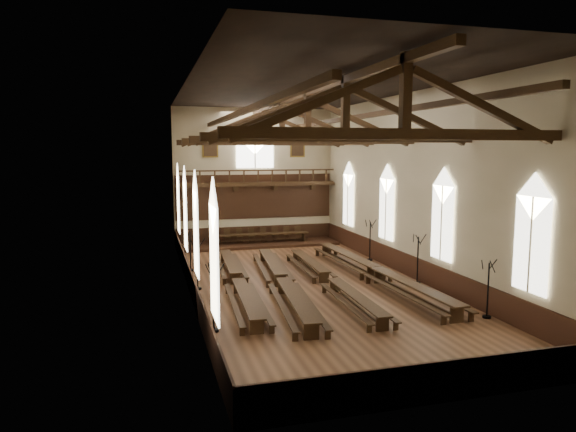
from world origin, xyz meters
name	(u,v)px	position (x,y,z in m)	size (l,w,h in m)	color
ground	(307,284)	(0.00, 0.00, 0.00)	(26.00, 26.00, 0.00)	brown
room_walls	(308,159)	(0.00, 0.00, 6.46)	(26.00, 26.00, 26.00)	#C4B494
wainscot_band	(307,273)	(0.00, 0.00, 0.60)	(12.00, 26.00, 1.20)	#34190F
side_windows	(307,213)	(0.00, 0.00, 3.74)	(11.85, 19.80, 4.50)	white
end_window	(255,146)	(0.00, 12.90, 7.22)	(2.80, 0.12, 3.80)	white
minstrels_gallery	(256,191)	(0.00, 12.66, 3.91)	(11.80, 1.24, 3.70)	#392712
portraits	(255,148)	(0.00, 12.90, 7.10)	(7.75, 0.09, 1.45)	brown
roof_trusses	(308,124)	(0.00, 0.00, 8.22)	(11.70, 25.70, 2.80)	#392712
refectory_row_a	(238,279)	(-3.61, 0.12, 0.50)	(1.75, 13.82, 0.68)	#392712
refectory_row_b	(283,280)	(-1.50, -0.75, 0.54)	(2.17, 14.36, 0.73)	#392712
refectory_row_c	(330,278)	(0.91, -0.90, 0.48)	(1.55, 13.62, 0.66)	#392712
refectory_row_d	(376,271)	(3.72, -0.34, 0.57)	(1.85, 14.75, 0.78)	#392712
dais	(259,244)	(-0.03, 11.40, 0.10)	(11.40, 2.90, 0.19)	#34190F
high_table	(259,235)	(-0.03, 11.40, 0.77)	(7.30, 0.95, 0.68)	#392712
high_chairs	(257,234)	(-0.03, 12.12, 0.74)	(6.75, 0.46, 1.00)	#392712
candelabrum_left_near	(214,311)	(-5.55, -5.71, 0.82)	(0.77, 0.82, 2.69)	black
candelabrum_left_mid	(198,274)	(-5.55, 0.51, 0.78)	(0.78, 0.73, 2.58)	black
candelabrum_left_far	(191,258)	(-5.55, 4.64, 0.74)	(0.69, 0.74, 2.44)	black
candelabrum_right_near	(487,300)	(5.55, -7.12, 0.75)	(0.74, 0.71, 2.47)	black
candelabrum_right_mid	(417,269)	(5.55, -1.43, 0.80)	(0.70, 0.80, 2.62)	black
candelabrum_right_far	(370,248)	(5.55, 4.46, 0.79)	(0.76, 0.78, 2.61)	black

